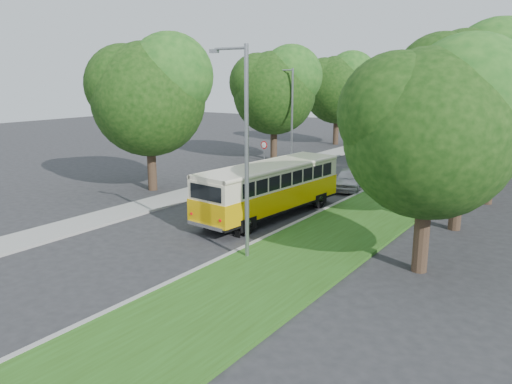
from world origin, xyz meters
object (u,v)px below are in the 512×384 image
Objects in this scene: lamppost_near at (245,146)px; car_silver at (348,179)px; car_blue at (387,163)px; vintage_bus at (270,190)px; car_white at (369,171)px; car_grey at (416,145)px; lamppost_far at (291,114)px.

car_silver is at bearing 97.50° from lamppost_near.
car_blue is (-1.90, 20.75, -3.73)m from lamppost_near.
vintage_bus is 11.53m from car_white.
vintage_bus is 8.05m from car_silver.
car_white is at bearing 96.19° from lamppost_near.
car_silver is (-1.78, 13.52, -3.71)m from lamppost_near.
car_grey is (-1.26, 17.85, 0.06)m from car_silver.
vintage_bus reaches higher than car_blue.
vintage_bus is 2.42× the size of car_white.
vintage_bus is 2.09× the size of car_blue.
car_blue is (0.53, 15.22, -0.73)m from vintage_bus.
lamppost_near is at bearing -103.88° from car_white.
lamppost_far is at bearing -94.45° from car_grey.
car_white is at bearing -11.84° from lamppost_far.
vintage_bus reaches higher than car_silver.
car_blue is at bearing 17.80° from lamppost_far.
vintage_bus is 25.86m from car_grey.
lamppost_near is 6.75m from vintage_bus.
lamppost_far reaches higher than car_grey.
lamppost_near is at bearing -64.29° from lamppost_far.
car_white is at bearing -82.38° from car_blue.
vintage_bus is 2.38× the size of car_silver.
lamppost_near reaches higher than lamppost_far.
car_white is 0.86× the size of car_blue.
car_white is 3.73m from car_blue.
car_white is (0.58, 11.49, -0.74)m from vintage_bus.
car_grey is at bearing 96.14° from vintage_bus.
car_blue is at bearing 95.24° from lamppost_near.
car_white is (-0.07, 3.50, -0.03)m from car_silver.
lamppost_near is 21.17m from car_blue.
vintage_bus is (6.48, -12.97, -2.75)m from lamppost_far.
car_white is at bearing -65.21° from car_grey.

